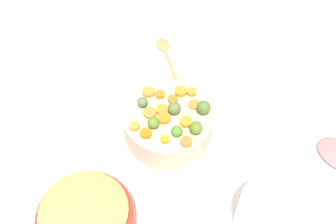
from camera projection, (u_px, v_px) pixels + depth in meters
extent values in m
cube|color=white|center=(160.00, 130.00, 1.19)|extent=(2.40, 2.40, 0.02)
cylinder|color=#BEB292|center=(168.00, 124.00, 1.14)|extent=(0.26, 0.26, 0.09)
cylinder|color=red|center=(88.00, 223.00, 0.94)|extent=(0.23, 0.23, 0.11)
ellipsoid|color=tan|center=(83.00, 211.00, 0.89)|extent=(0.21, 0.21, 0.03)
cylinder|color=orange|center=(160.00, 94.00, 1.14)|extent=(0.03, 0.03, 0.01)
cylinder|color=orange|center=(164.00, 118.00, 1.09)|extent=(0.05, 0.05, 0.01)
cylinder|color=orange|center=(149.00, 92.00, 1.15)|extent=(0.05, 0.05, 0.01)
cylinder|color=orange|center=(150.00, 113.00, 1.10)|extent=(0.04, 0.04, 0.01)
cylinder|color=orange|center=(186.00, 142.00, 1.04)|extent=(0.04, 0.04, 0.01)
cylinder|color=orange|center=(186.00, 122.00, 1.08)|extent=(0.05, 0.05, 0.01)
cylinder|color=orange|center=(134.00, 126.00, 1.07)|extent=(0.03, 0.03, 0.01)
cylinder|color=orange|center=(194.00, 104.00, 1.12)|extent=(0.05, 0.05, 0.01)
cylinder|color=orange|center=(192.00, 92.00, 1.15)|extent=(0.03, 0.03, 0.01)
cylinder|color=orange|center=(165.00, 140.00, 1.04)|extent=(0.03, 0.03, 0.01)
cylinder|color=orange|center=(163.00, 109.00, 1.11)|extent=(0.04, 0.04, 0.01)
cylinder|color=orange|center=(173.00, 99.00, 1.13)|extent=(0.04, 0.04, 0.01)
cylinder|color=orange|center=(146.00, 133.00, 1.06)|extent=(0.04, 0.04, 0.01)
cylinder|color=orange|center=(181.00, 91.00, 1.15)|extent=(0.05, 0.05, 0.01)
sphere|color=#577A25|center=(196.00, 128.00, 1.05)|extent=(0.04, 0.04, 0.04)
sphere|color=#4C8627|center=(177.00, 131.00, 1.05)|extent=(0.03, 0.03, 0.03)
sphere|color=#597E26|center=(153.00, 123.00, 1.06)|extent=(0.03, 0.03, 0.03)
sphere|color=#5A713B|center=(174.00, 108.00, 1.09)|extent=(0.04, 0.04, 0.04)
sphere|color=#4D712F|center=(204.00, 108.00, 1.09)|extent=(0.04, 0.04, 0.04)
sphere|color=#527440|center=(143.00, 102.00, 1.11)|extent=(0.03, 0.03, 0.03)
cube|color=tan|center=(173.00, 70.00, 1.33)|extent=(0.18, 0.16, 0.01)
ellipsoid|color=tan|center=(163.00, 45.00, 1.41)|extent=(0.08, 0.08, 0.01)
cylinder|color=white|center=(276.00, 219.00, 0.95)|extent=(0.20, 0.20, 0.12)
cylinder|color=white|center=(330.00, 158.00, 1.11)|extent=(0.22, 0.22, 0.01)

